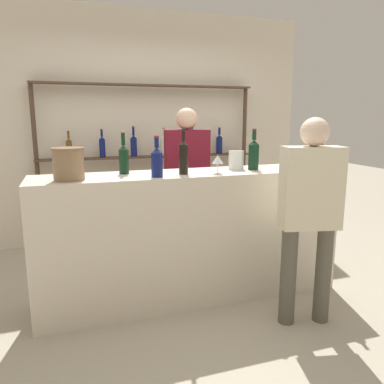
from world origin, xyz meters
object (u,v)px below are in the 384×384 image
(counter_bottle_2, at_px, (124,158))
(cork_jar, at_px, (236,160))
(counter_bottle_4, at_px, (254,154))
(customer_right, at_px, (310,207))
(counter_bottle_0, at_px, (183,156))
(wine_glass, at_px, (218,160))
(server_behind_counter, at_px, (187,175))
(ice_bucket, at_px, (68,164))
(counter_bottle_3, at_px, (319,154))
(counter_bottle_1, at_px, (157,161))

(counter_bottle_2, distance_m, cork_jar, 0.95)
(counter_bottle_4, bearing_deg, customer_right, -77.84)
(counter_bottle_0, height_order, wine_glass, counter_bottle_0)
(customer_right, distance_m, server_behind_counter, 1.46)
(counter_bottle_4, relative_size, ice_bucket, 1.49)
(counter_bottle_0, bearing_deg, server_behind_counter, 70.57)
(cork_jar, bearing_deg, server_behind_counter, 109.16)
(wine_glass, distance_m, server_behind_counter, 0.89)
(counter_bottle_3, distance_m, server_behind_counter, 1.29)
(counter_bottle_1, bearing_deg, cork_jar, 14.69)
(server_behind_counter, bearing_deg, counter_bottle_4, 32.46)
(counter_bottle_2, relative_size, cork_jar, 2.10)
(ice_bucket, distance_m, customer_right, 1.76)
(counter_bottle_3, xyz_separation_m, ice_bucket, (-2.08, 0.03, -0.01))
(counter_bottle_0, height_order, counter_bottle_3, counter_bottle_0)
(counter_bottle_0, height_order, ice_bucket, counter_bottle_0)
(counter_bottle_2, height_order, cork_jar, counter_bottle_2)
(customer_right, height_order, server_behind_counter, server_behind_counter)
(counter_bottle_0, xyz_separation_m, customer_right, (0.78, -0.58, -0.34))
(wine_glass, relative_size, server_behind_counter, 0.09)
(counter_bottle_2, relative_size, customer_right, 0.22)
(counter_bottle_3, bearing_deg, wine_glass, -179.00)
(counter_bottle_0, bearing_deg, ice_bucket, -179.17)
(wine_glass, distance_m, customer_right, 0.79)
(cork_jar, height_order, server_behind_counter, server_behind_counter)
(counter_bottle_1, height_order, counter_bottle_3, counter_bottle_3)
(cork_jar, xyz_separation_m, server_behind_counter, (-0.23, 0.67, -0.22))
(counter_bottle_2, height_order, wine_glass, counter_bottle_2)
(cork_jar, bearing_deg, counter_bottle_0, -166.23)
(counter_bottle_2, relative_size, ice_bucket, 1.44)
(ice_bucket, relative_size, customer_right, 0.15)
(counter_bottle_1, relative_size, counter_bottle_3, 0.92)
(wine_glass, bearing_deg, ice_bucket, 177.45)
(counter_bottle_3, height_order, cork_jar, counter_bottle_3)
(cork_jar, bearing_deg, wine_glass, -142.90)
(cork_jar, bearing_deg, counter_bottle_4, -28.72)
(counter_bottle_3, distance_m, customer_right, 0.76)
(counter_bottle_4, relative_size, server_behind_counter, 0.21)
(counter_bottle_2, relative_size, counter_bottle_4, 0.97)
(counter_bottle_0, distance_m, wine_glass, 0.27)
(counter_bottle_0, height_order, server_behind_counter, server_behind_counter)
(counter_bottle_2, distance_m, counter_bottle_3, 1.67)
(counter_bottle_1, xyz_separation_m, counter_bottle_2, (-0.21, 0.24, 0.01))
(wine_glass, bearing_deg, cork_jar, 37.10)
(counter_bottle_4, distance_m, wine_glass, 0.40)
(counter_bottle_2, relative_size, counter_bottle_3, 1.00)
(counter_bottle_1, bearing_deg, counter_bottle_0, 16.71)
(wine_glass, height_order, customer_right, customer_right)
(counter_bottle_1, distance_m, counter_bottle_4, 0.88)
(counter_bottle_2, height_order, ice_bucket, counter_bottle_2)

